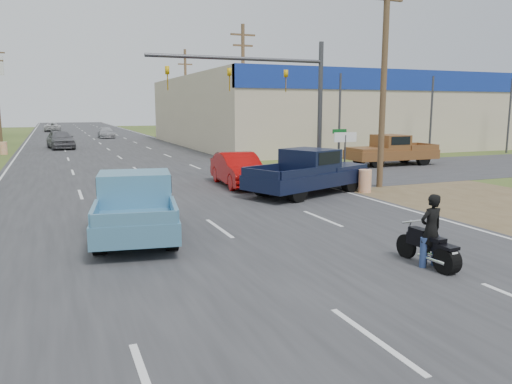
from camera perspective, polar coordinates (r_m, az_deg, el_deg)
name	(u,v)px	position (r m, az deg, el deg)	size (l,w,h in m)	color
ground	(374,340)	(8.51, 13.36, -16.15)	(200.00, 200.00, 0.00)	#364B1E
main_road	(108,149)	(46.55, -16.53, 4.70)	(15.00, 180.00, 0.02)	#2D2D30
cross_road	(156,183)	(24.88, -11.37, 0.97)	(120.00, 10.00, 0.02)	#2D2D30
dirt_verge	(451,195)	(22.74, 21.41, -0.32)	(8.00, 18.00, 0.01)	brown
big_box_store	(403,111)	(58.84, 16.45, 8.87)	(50.00, 28.10, 6.60)	#B7A88C
utility_pole_1	(384,71)	(23.84, 14.43, 13.29)	(2.00, 0.28, 10.00)	#4C3823
utility_pole_2	(243,86)	(39.78, -1.49, 11.98)	(2.00, 0.28, 10.00)	#4C3823
utility_pole_3	(186,93)	(56.97, -8.02, 11.17)	(2.00, 0.28, 10.00)	#4C3823
tree_3	(400,94)	(96.73, 16.14, 10.72)	(8.40, 8.40, 10.40)	#422D19
tree_5	(227,97)	(106.94, -3.37, 10.77)	(7.98, 7.98, 9.88)	#422D19
barrel_0	(365,181)	(22.32, 12.34, 1.24)	(0.56, 0.56, 1.00)	orange
barrel_1	(288,162)	(29.83, 3.72, 3.49)	(0.56, 0.56, 1.00)	orange
barrel_3	(4,148)	(44.44, -26.89, 4.48)	(0.56, 0.56, 1.00)	orange
lane_sign	(345,146)	(23.94, 10.15, 5.24)	(1.20, 0.08, 2.52)	#3F3F44
street_name_sign	(339,149)	(25.55, 9.47, 4.86)	(0.80, 0.08, 2.61)	#3F3F44
signal_mast	(273,85)	(25.43, 2.00, 12.17)	(9.12, 0.40, 7.00)	#3F3F44
red_convertible	(239,170)	(23.56, -1.99, 2.57)	(1.65, 4.73, 1.56)	#A10807
motorcycle	(431,250)	(12.25, 19.37, -6.22)	(0.59, 1.93, 0.98)	black
rider	(431,233)	(12.18, 19.35, -4.46)	(0.59, 0.39, 1.63)	black
blue_pickup	(135,204)	(14.80, -13.62, -1.29)	(2.98, 5.83, 1.85)	black
navy_pickup	(310,171)	(21.45, 6.19, 2.36)	(6.25, 4.26, 1.94)	black
brown_pickup	(390,150)	(33.30, 15.03, 4.67)	(5.92, 2.33, 1.96)	black
distant_car_grey	(60,139)	(48.48, -21.45, 5.62)	(2.03, 5.04, 1.72)	slate
distant_car_silver	(106,133)	(64.47, -16.75, 6.52)	(1.83, 4.50, 1.31)	#B3B3B8
distant_car_white	(53,127)	(84.70, -22.23, 6.88)	(2.29, 4.96, 1.38)	silver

